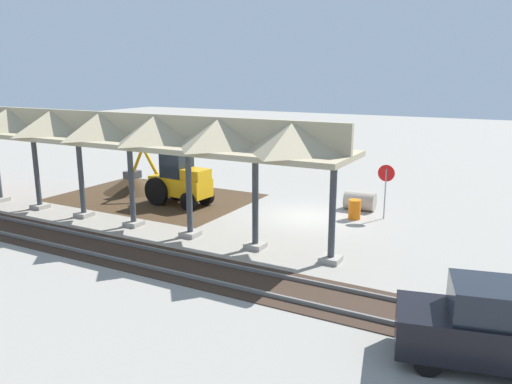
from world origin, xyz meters
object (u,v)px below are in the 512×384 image
concrete_pipe (360,201)px  distant_parked_car (497,327)px  stop_sign (386,180)px  backhoe (178,180)px  traffic_barrel (355,209)px

concrete_pipe → distant_parked_car: (-6.66, 11.65, 0.53)m
stop_sign → backhoe: backhoe is taller
backhoe → traffic_barrel: bearing=-169.2°
stop_sign → backhoe: (9.88, 2.34, -0.55)m
stop_sign → traffic_barrel: size_ratio=2.79×
concrete_pipe → distant_parked_car: size_ratio=0.33×
stop_sign → distant_parked_car: stop_sign is taller
concrete_pipe → traffic_barrel: size_ratio=1.66×
concrete_pipe → traffic_barrel: bearing=98.9°
backhoe → concrete_pipe: 9.10m
backhoe → traffic_barrel: backhoe is taller
stop_sign → concrete_pipe: bearing=-34.0°
distant_parked_car → traffic_barrel: 11.89m
traffic_barrel → concrete_pipe: bearing=-81.1°
distant_parked_car → stop_sign: bearing=-63.9°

